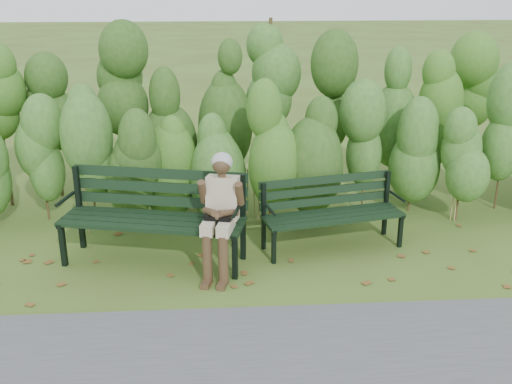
{
  "coord_description": "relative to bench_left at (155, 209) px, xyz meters",
  "views": [
    {
      "loc": [
        -0.43,
        -6.09,
        3.07
      ],
      "look_at": [
        0.0,
        0.35,
        0.75
      ],
      "focal_mm": 42.0,
      "sensor_mm": 36.0,
      "label": 1
    }
  ],
  "objects": [
    {
      "name": "seated_woman",
      "position": [
        0.73,
        -0.37,
        0.17
      ],
      "size": [
        0.52,
        0.76,
        1.33
      ],
      "color": "tan",
      "rests_on": "ground"
    },
    {
      "name": "hedge_band",
      "position": [
        1.15,
        1.61,
        0.65
      ],
      "size": [
        11.04,
        1.67,
        2.42
      ],
      "color": "#47381E",
      "rests_on": "ground"
    },
    {
      "name": "ground",
      "position": [
        1.15,
        -0.25,
        -0.6
      ],
      "size": [
        80.0,
        80.0,
        0.0
      ],
      "primitive_type": "plane",
      "color": "#41501C"
    },
    {
      "name": "leaf_litter",
      "position": [
        0.41,
        -0.38,
        -0.6
      ],
      "size": [
        6.03,
        2.22,
        0.01
      ],
      "color": "brown",
      "rests_on": "ground"
    },
    {
      "name": "bench_right",
      "position": [
        2.04,
        0.22,
        -0.11
      ],
      "size": [
        1.74,
        0.88,
        0.83
      ],
      "color": "black",
      "rests_on": "ground"
    },
    {
      "name": "bench_left",
      "position": [
        0.0,
        0.0,
        0.0
      ],
      "size": [
        2.15,
        1.11,
        1.02
      ],
      "color": "black",
      "rests_on": "ground"
    }
  ]
}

